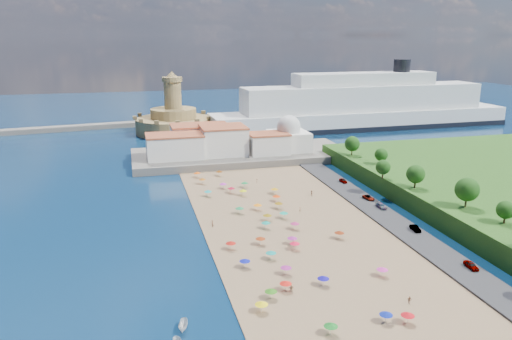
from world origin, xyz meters
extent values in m
plane|color=#071938|center=(0.00, 0.00, 0.00)|extent=(700.00, 700.00, 0.00)
cube|color=#59544C|center=(10.00, 73.00, 1.50)|extent=(90.00, 36.00, 3.00)
cube|color=#59544C|center=(-12.00, 108.00, 1.20)|extent=(18.00, 70.00, 2.40)
cube|color=silver|center=(-18.00, 69.00, 7.50)|extent=(22.00, 14.00, 9.00)
cube|color=silver|center=(2.00, 71.00, 8.50)|extent=(18.00, 16.00, 11.00)
cube|color=silver|center=(20.00, 67.00, 7.00)|extent=(16.00, 12.00, 8.00)
cube|color=silver|center=(-6.00, 83.00, 8.00)|extent=(24.00, 14.00, 10.00)
cube|color=silver|center=(30.00, 71.00, 7.00)|extent=(16.00, 16.00, 8.00)
sphere|color=silver|center=(30.00, 71.00, 13.00)|extent=(10.00, 10.00, 10.00)
cylinder|color=silver|center=(30.00, 71.00, 16.80)|extent=(1.20, 1.20, 1.60)
cylinder|color=#A78A53|center=(-12.00, 138.00, 4.00)|extent=(40.00, 40.00, 8.00)
cylinder|color=#A78A53|center=(-12.00, 138.00, 10.50)|extent=(24.00, 24.00, 5.00)
cylinder|color=#A78A53|center=(-12.00, 138.00, 20.00)|extent=(9.00, 9.00, 14.00)
cylinder|color=#A78A53|center=(-12.00, 138.00, 28.20)|extent=(10.40, 10.40, 2.40)
cone|color=#A78A53|center=(-12.00, 138.00, 30.90)|extent=(6.00, 6.00, 3.00)
cube|color=black|center=(91.03, 125.98, 1.38)|extent=(171.82, 29.89, 2.76)
cube|color=silver|center=(91.03, 125.98, 5.11)|extent=(170.81, 29.47, 10.21)
cube|color=silver|center=(91.03, 125.98, 17.02)|extent=(136.66, 24.03, 13.62)
cube|color=silver|center=(91.03, 125.98, 27.23)|extent=(79.83, 17.99, 6.81)
cylinder|color=black|center=(113.72, 126.58, 34.04)|extent=(9.08, 9.08, 6.81)
cylinder|color=gray|center=(-12.25, 47.79, 1.25)|extent=(0.07, 0.07, 2.00)
cone|color=#E3530A|center=(-12.25, 47.79, 2.15)|extent=(2.50, 2.50, 0.60)
cylinder|color=gray|center=(-3.48, -56.05, 1.25)|extent=(0.07, 0.07, 2.00)
cone|color=#14711F|center=(-3.48, -56.05, 2.15)|extent=(2.50, 2.50, 0.60)
cylinder|color=gray|center=(14.94, -17.47, 1.25)|extent=(0.07, 0.07, 2.00)
cone|color=maroon|center=(14.94, -17.47, 2.15)|extent=(2.50, 2.50, 0.60)
cylinder|color=gray|center=(-5.43, -16.15, 1.25)|extent=(0.07, 0.07, 2.00)
cone|color=maroon|center=(-5.43, -16.15, 2.15)|extent=(2.50, 2.50, 0.60)
cylinder|color=gray|center=(0.63, -0.82, 1.25)|extent=(0.07, 0.07, 2.00)
cone|color=#7D620B|center=(0.63, -0.82, 2.15)|extent=(2.50, 2.50, 0.60)
cylinder|color=gray|center=(-4.14, -32.83, 1.25)|extent=(0.07, 0.07, 2.00)
cone|color=#9D2181|center=(-4.14, -32.83, 2.15)|extent=(2.50, 2.50, 0.60)
cylinder|color=gray|center=(-12.01, -27.45, 1.25)|extent=(0.07, 0.07, 2.00)
cone|color=#0C139D|center=(-12.01, -27.45, 2.15)|extent=(2.50, 2.50, 0.60)
cylinder|color=gray|center=(-1.29, -6.22, 1.25)|extent=(0.07, 0.07, 2.00)
cone|color=#0F8977|center=(-1.29, -6.22, 2.15)|extent=(2.50, 2.50, 0.60)
cylinder|color=gray|center=(7.94, 14.80, 1.25)|extent=(0.07, 0.07, 2.00)
cone|color=#EB3F0A|center=(7.94, 14.80, 2.15)|extent=(2.50, 2.50, 0.60)
cylinder|color=gray|center=(9.48, 22.10, 1.25)|extent=(0.07, 0.07, 2.00)
cone|color=#D4940B|center=(9.48, 22.10, 2.15)|extent=(2.50, 2.50, 0.60)
cylinder|color=gray|center=(-3.98, 26.48, 1.25)|extent=(0.07, 0.07, 2.00)
cone|color=#A20D28|center=(-3.98, 26.48, 2.15)|extent=(2.50, 2.50, 0.60)
cylinder|color=gray|center=(1.61, 31.31, 1.25)|extent=(0.07, 0.07, 2.00)
cone|color=#157737|center=(1.61, 31.31, 2.15)|extent=(2.50, 2.50, 0.60)
cylinder|color=gray|center=(6.04, -8.64, 1.25)|extent=(0.07, 0.07, 2.00)
cone|color=#A82460|center=(6.04, -8.64, 2.15)|extent=(2.50, 2.50, 0.60)
cylinder|color=gray|center=(1.78, -39.44, 1.25)|extent=(0.07, 0.07, 2.00)
cone|color=#130B91|center=(1.78, -39.44, 2.15)|extent=(2.50, 2.50, 0.60)
cylinder|color=gray|center=(-11.92, 24.94, 1.25)|extent=(0.07, 0.07, 2.00)
cone|color=#11999D|center=(-11.92, 24.94, 2.15)|extent=(2.50, 2.50, 0.60)
cylinder|color=gray|center=(15.54, -38.78, 1.25)|extent=(0.07, 0.07, 2.00)
cone|color=#CC2B9B|center=(15.54, -38.78, 2.15)|extent=(2.50, 2.50, 0.60)
cylinder|color=gray|center=(-4.15, 47.80, 1.25)|extent=(0.07, 0.07, 2.00)
cone|color=#793B0B|center=(-4.15, 47.80, 2.15)|extent=(2.50, 2.50, 0.60)
cylinder|color=gray|center=(1.82, -21.06, 1.25)|extent=(0.07, 0.07, 2.00)
cone|color=red|center=(1.82, -21.06, 2.15)|extent=(2.50, 2.50, 0.60)
cylinder|color=gray|center=(-5.58, 6.83, 1.25)|extent=(0.07, 0.07, 2.00)
cone|color=#167C43|center=(-5.58, 6.83, 2.15)|extent=(2.50, 2.50, 0.60)
cylinder|color=gray|center=(2.24, -17.84, 1.25)|extent=(0.07, 0.07, 2.00)
cone|color=#9E2186|center=(2.24, -17.84, 2.15)|extent=(2.50, 2.50, 0.60)
cylinder|color=gray|center=(11.19, -56.29, 1.25)|extent=(0.07, 0.07, 2.00)
cone|color=red|center=(11.19, -56.29, 2.15)|extent=(2.50, 2.50, 0.60)
cylinder|color=gray|center=(-5.63, 32.05, 1.25)|extent=(0.07, 0.07, 2.00)
cone|color=#AE25A7|center=(-5.63, 32.05, 2.15)|extent=(2.50, 2.50, 0.60)
cylinder|color=gray|center=(-13.20, -46.13, 1.25)|extent=(0.07, 0.07, 2.00)
cone|color=yellow|center=(-13.20, -46.13, 2.15)|extent=(2.50, 2.50, 0.60)
cylinder|color=gray|center=(-6.39, -39.57, 1.25)|extent=(0.07, 0.07, 2.00)
cone|color=red|center=(-6.39, -39.57, 2.15)|extent=(2.50, 2.50, 0.60)
cylinder|color=gray|center=(5.61, -0.15, 1.25)|extent=(0.07, 0.07, 2.00)
cone|color=#109879|center=(5.61, -0.15, 2.15)|extent=(2.50, 2.50, 0.60)
cylinder|color=gray|center=(6.65, 8.15, 1.25)|extent=(0.07, 0.07, 2.00)
cone|color=#805B0B|center=(6.65, 8.15, 2.15)|extent=(2.50, 2.50, 0.60)
cylinder|color=gray|center=(-10.14, -41.89, 1.25)|extent=(0.07, 0.07, 2.00)
cone|color=#2B7414|center=(-10.14, -41.89, 2.15)|extent=(2.50, 2.50, 0.60)
cylinder|color=gray|center=(-11.61, 39.17, 1.25)|extent=(0.07, 0.07, 2.00)
cone|color=#9E530E|center=(-11.61, 39.17, 2.15)|extent=(2.50, 2.50, 0.60)
cylinder|color=gray|center=(-5.21, -24.79, 1.25)|extent=(0.07, 0.07, 2.00)
cone|color=#0F8B80|center=(-5.21, -24.79, 2.15)|extent=(2.50, 2.50, 0.60)
cylinder|color=gray|center=(-13.06, -17.07, 1.25)|extent=(0.07, 0.07, 2.00)
cone|color=#AC150D|center=(-13.06, -17.07, 2.15)|extent=(2.50, 2.50, 0.60)
cylinder|color=gray|center=(7.55, -55.09, 1.25)|extent=(0.07, 0.07, 2.00)
cone|color=navy|center=(7.55, -55.09, 2.15)|extent=(2.50, 2.50, 0.60)
cylinder|color=gray|center=(0.21, 8.27, 1.25)|extent=(0.07, 0.07, 2.00)
cone|color=orange|center=(0.21, 8.27, 2.15)|extent=(2.50, 2.50, 0.60)
cylinder|color=gray|center=(-0.84, 22.94, 1.25)|extent=(0.07, 0.07, 2.00)
cone|color=#D6DD0C|center=(-0.84, 22.94, 2.15)|extent=(2.50, 2.50, 0.60)
imported|color=tan|center=(-3.85, 28.40, 1.09)|extent=(0.87, 0.98, 1.67)
imported|color=tan|center=(20.60, 17.51, 1.18)|extent=(0.85, 1.80, 1.86)
imported|color=tan|center=(6.92, 34.82, 1.20)|extent=(1.21, 1.41, 1.90)
imported|color=tan|center=(15.24, -50.22, 1.04)|extent=(1.00, 0.77, 1.58)
imported|color=tan|center=(11.87, 3.73, 1.10)|extent=(0.69, 0.74, 1.71)
imported|color=tan|center=(-14.94, -1.01, 1.17)|extent=(1.13, 1.08, 1.83)
imported|color=tan|center=(-5.36, -40.26, 1.04)|extent=(1.50, 0.57, 1.59)
imported|color=tan|center=(2.53, -17.93, 1.07)|extent=(0.60, 0.85, 1.63)
imported|color=white|center=(-27.95, -47.92, 0.76)|extent=(2.40, 4.19, 1.53)
imported|color=gray|center=(36.00, 27.49, 1.37)|extent=(1.89, 4.05, 1.34)
imported|color=gray|center=(36.00, -40.91, 1.42)|extent=(1.94, 4.31, 1.44)
imported|color=gray|center=(36.00, -18.42, 1.39)|extent=(1.82, 4.31, 1.39)
imported|color=gray|center=(36.00, 8.29, 1.32)|extent=(2.73, 4.73, 1.24)
imported|color=gray|center=(36.00, -0.03, 1.37)|extent=(1.99, 4.66, 1.34)
cylinder|color=#382314|center=(52.10, -30.99, 7.24)|extent=(0.50, 0.50, 2.49)
sphere|color=#14380F|center=(52.10, -30.99, 9.48)|extent=(4.47, 4.47, 4.47)
cylinder|color=#382314|center=(50.48, -18.44, 7.77)|extent=(0.50, 0.50, 3.53)
sphere|color=#14380F|center=(50.48, -18.44, 10.95)|extent=(6.36, 6.36, 6.36)
cylinder|color=#382314|center=(46.88, 0.42, 7.54)|extent=(0.50, 0.50, 3.09)
sphere|color=#14380F|center=(46.88, 0.42, 10.32)|extent=(5.56, 5.56, 5.56)
cylinder|color=#382314|center=(42.65, 12.43, 7.31)|extent=(0.50, 0.50, 2.63)
sphere|color=#14380F|center=(42.65, 12.43, 9.68)|extent=(4.73, 4.73, 4.73)
cylinder|color=#382314|center=(50.55, 28.46, 7.29)|extent=(0.50, 0.50, 2.58)
sphere|color=#14380F|center=(50.55, 28.46, 9.61)|extent=(4.64, 4.64, 4.64)
cylinder|color=#382314|center=(46.65, 44.06, 7.60)|extent=(0.50, 0.50, 3.19)
sphere|color=#14380F|center=(46.65, 44.06, 10.47)|extent=(5.75, 5.75, 5.75)
camera|label=1|loc=(-34.80, -126.27, 50.29)|focal=35.00mm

